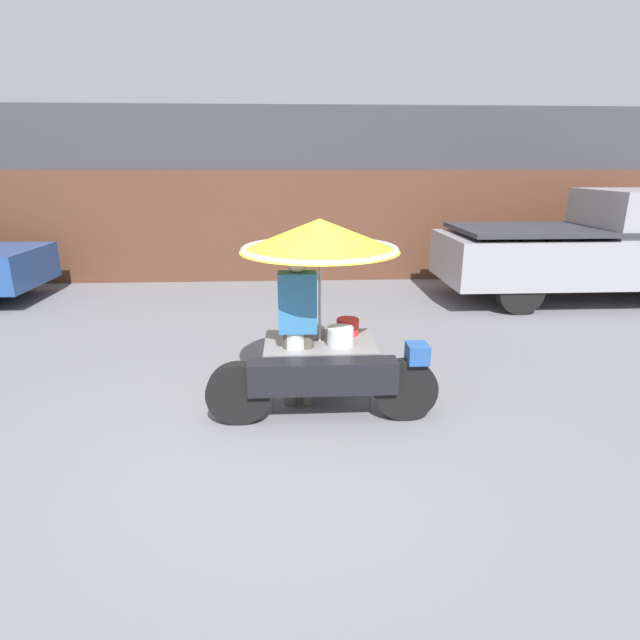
% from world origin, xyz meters
% --- Properties ---
extents(ground_plane, '(36.00, 36.00, 0.00)m').
position_xyz_m(ground_plane, '(0.00, 0.00, 0.00)').
color(ground_plane, slate).
extents(shopfront_building, '(28.00, 2.06, 3.58)m').
position_xyz_m(shopfront_building, '(0.00, 7.66, 1.78)').
color(shopfront_building, '#38383D').
rests_on(shopfront_building, ground).
extents(vendor_motorcycle_cart, '(2.25, 1.61, 1.92)m').
position_xyz_m(vendor_motorcycle_cart, '(0.33, 0.81, 1.40)').
color(vendor_motorcycle_cart, black).
rests_on(vendor_motorcycle_cart, ground).
extents(vendor_person, '(0.38, 0.22, 1.64)m').
position_xyz_m(vendor_person, '(0.09, 0.72, 0.92)').
color(vendor_person, '#4C473D').
rests_on(vendor_person, ground).
extents(pickup_truck, '(5.39, 1.97, 2.00)m').
position_xyz_m(pickup_truck, '(5.63, 4.74, 0.97)').
color(pickup_truck, black).
rests_on(pickup_truck, ground).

